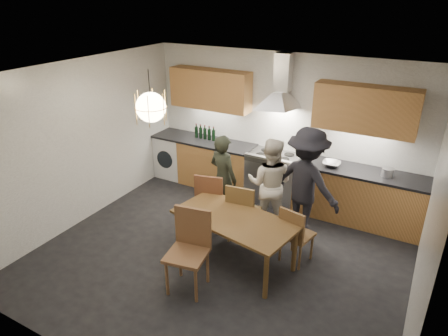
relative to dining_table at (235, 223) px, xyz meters
The scene contains 17 objects.
ground 0.66m from the dining_table, behind, with size 5.00×5.00×0.00m, color black.
room_shell 1.11m from the dining_table, behind, with size 5.02×4.52×2.61m.
counter_run 1.98m from the dining_table, 95.82° to the left, with size 5.00×0.62×0.90m.
range_stove 1.97m from the dining_table, 96.52° to the left, with size 0.90×0.60×0.92m.
wall_fixtures 2.43m from the dining_table, 96.15° to the left, with size 4.30×0.54×1.10m.
pendant_lamp 1.92m from the dining_table, behind, with size 0.43×0.43×0.70m.
dining_table is the anchor object (origin of this frame).
chair_back_left 0.91m from the dining_table, 141.72° to the left, with size 0.54×0.54×0.98m.
chair_back_mid 0.50m from the dining_table, 104.52° to the left, with size 0.48×0.48×0.97m.
chair_back_right 0.83m from the dining_table, 26.03° to the left, with size 0.47×0.47×0.87m.
chair_front 0.75m from the dining_table, 111.30° to the right, with size 0.56×0.56×1.07m.
person_left 1.21m from the dining_table, 126.34° to the left, with size 0.53×0.35×1.46m, color black.
person_mid 1.11m from the dining_table, 87.41° to the left, with size 0.73×0.57×1.50m, color beige.
person_right 1.35m from the dining_table, 63.15° to the left, with size 1.12×0.64×1.73m, color black.
mixing_bowl 2.09m from the dining_table, 67.84° to the left, with size 0.29×0.29×0.07m, color silver.
stock_pot 2.56m from the dining_table, 49.86° to the left, with size 0.18×0.18×0.13m, color silver.
wine_bottles 2.67m from the dining_table, 130.00° to the left, with size 0.45×0.06×0.27m.
Camera 1 is at (2.34, -4.15, 3.53)m, focal length 32.00 mm.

